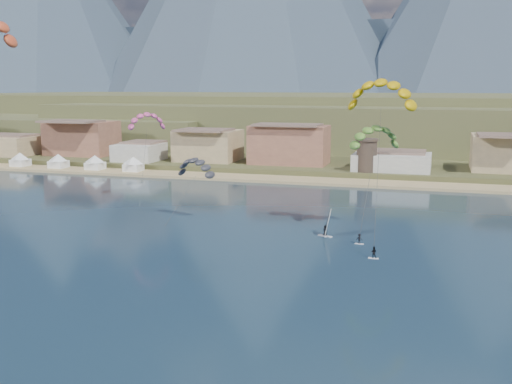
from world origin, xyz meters
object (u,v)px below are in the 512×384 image
at_px(watchtower, 367,155).
at_px(kitesurfer_yellow, 382,90).
at_px(kitesurfer_green, 375,134).
at_px(windsurfer, 326,228).

xyz_separation_m(watchtower, kitesurfer_yellow, (8.91, -60.09, 16.86)).
relative_size(watchtower, kitesurfer_green, 0.46).
height_order(kitesurfer_yellow, windsurfer, kitesurfer_yellow).
bearing_deg(kitesurfer_green, kitesurfer_yellow, -57.12).
xyz_separation_m(kitesurfer_yellow, windsurfer, (-7.70, -3.46, -21.85)).
xyz_separation_m(watchtower, kitesurfer_green, (7.96, -58.63, 9.86)).
distance_m(watchtower, kitesurfer_green, 59.98).
distance_m(watchtower, kitesurfer_yellow, 63.04).
height_order(kitesurfer_green, windsurfer, kitesurfer_green).
distance_m(kitesurfer_yellow, kitesurfer_green, 7.21).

